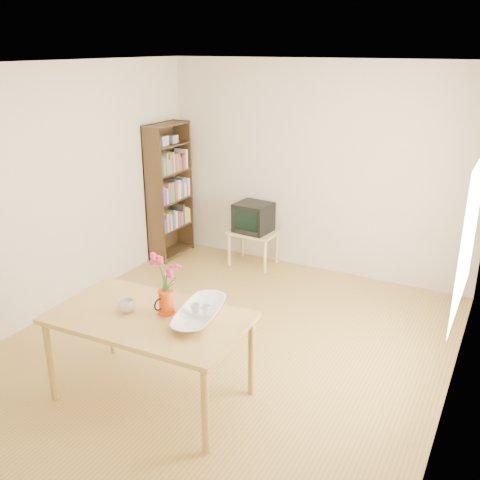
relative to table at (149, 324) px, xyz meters
The scene contains 11 objects.
room 1.15m from the table, 79.83° to the left, with size 4.50×4.50×4.50m.
table is the anchor object (origin of this frame).
tv_stand 2.99m from the table, 100.81° to the left, with size 0.60×0.45×0.46m.
bookshelf 3.20m from the table, 122.26° to the left, with size 0.28×0.70×1.80m.
pitcher 0.22m from the table, 46.28° to the left, with size 0.13×0.21×0.20m.
flowers 0.44m from the table, 45.67° to the left, with size 0.22×0.22×0.32m, color #D9336B, non-canonical shape.
mug 0.23m from the table, behind, with size 0.13×0.13×0.10m, color white.
bowl 0.49m from the table, 24.29° to the left, with size 0.45×0.45×0.43m, color white.
teacup_a 0.44m from the table, 26.86° to the left, with size 0.07×0.07×0.06m, color white.
teacup_b 0.51m from the table, 24.26° to the left, with size 0.07×0.07×0.06m, color white.
television 2.99m from the table, 100.76° to the left, with size 0.46×0.44×0.38m.
Camera 1 is at (2.25, -3.89, 2.75)m, focal length 40.00 mm.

